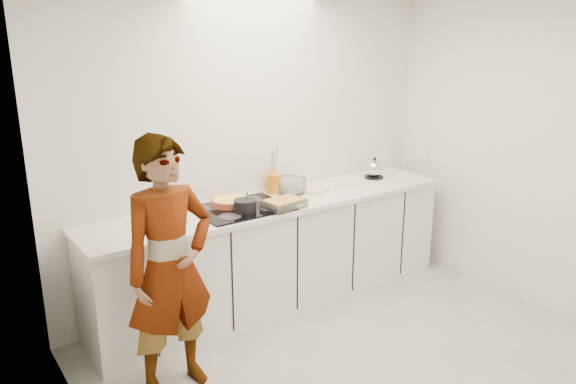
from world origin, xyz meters
TOP-DOWN VIEW (x-y plane):
  - floor at (0.00, 0.00)m, footprint 3.60×3.20m
  - wall_back at (0.00, 1.60)m, footprint 3.60×0.00m
  - wall_left at (-1.80, 0.00)m, footprint 0.00×3.20m
  - wall_right at (1.80, 0.02)m, footprint 0.02×3.20m
  - base_cabinets at (0.00, 1.28)m, footprint 3.20×0.58m
  - countertop at (0.00, 1.28)m, footprint 3.24×0.64m
  - hob at (-0.35, 1.26)m, footprint 0.72×0.54m
  - tart_dish at (-0.39, 1.38)m, footprint 0.39×0.39m
  - saucepan at (-0.38, 1.15)m, footprint 0.21×0.21m
  - baking_dish at (-0.07, 1.08)m, footprint 0.33×0.25m
  - mixing_bowl at (0.25, 1.43)m, footprint 0.33×0.33m
  - tea_towel at (0.42, 1.30)m, footprint 0.24×0.21m
  - kettle at (1.16, 1.36)m, footprint 0.20×0.20m
  - utensil_crock at (0.11, 1.49)m, footprint 0.14×0.14m
  - cook at (-1.21, 0.68)m, footprint 0.66×0.48m

SIDE VIEW (x-z plane):
  - floor at x=0.00m, z-range 0.00..0.00m
  - base_cabinets at x=0.00m, z-range 0.00..0.87m
  - cook at x=-1.21m, z-range 0.00..1.68m
  - countertop at x=0.00m, z-range 0.87..0.91m
  - hob at x=-0.35m, z-range 0.91..0.92m
  - tea_towel at x=0.42m, z-range 0.91..0.94m
  - tart_dish at x=-0.39m, z-range 0.93..0.98m
  - baking_dish at x=-0.07m, z-range 0.93..0.99m
  - mixing_bowl at x=0.25m, z-range 0.91..1.03m
  - saucepan at x=-0.38m, z-range 0.89..1.05m
  - utensil_crock at x=0.11m, z-range 0.91..1.08m
  - kettle at x=1.16m, z-range 0.89..1.10m
  - wall_right at x=1.80m, z-range 0.00..2.60m
  - wall_back at x=0.00m, z-range 0.00..2.60m
  - wall_left at x=-1.80m, z-range 0.00..2.60m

